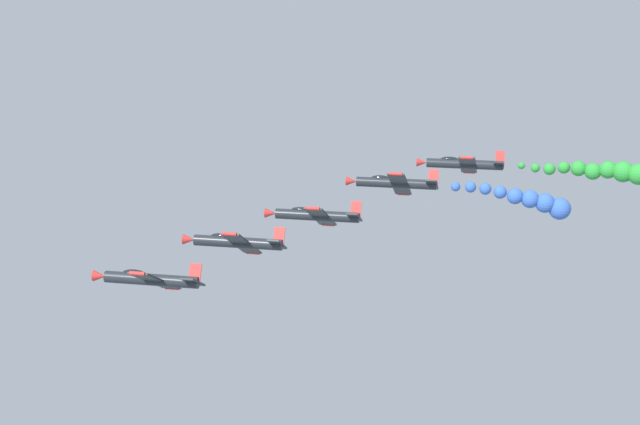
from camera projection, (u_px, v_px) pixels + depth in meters
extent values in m
cylinder|color=#23282D|center=(152.00, 280.00, 85.96)|extent=(1.48, 9.00, 1.48)
cone|color=red|center=(100.00, 276.00, 86.95)|extent=(1.41, 1.20, 1.41)
cube|color=#23282D|center=(156.00, 281.00, 85.87)|extent=(8.28, 1.90, 4.34)
cylinder|color=red|center=(137.00, 274.00, 81.45)|extent=(0.48, 1.40, 0.48)
cylinder|color=red|center=(172.00, 288.00, 90.29)|extent=(0.48, 1.40, 0.48)
cube|color=#23282D|center=(193.00, 282.00, 85.20)|extent=(3.47, 1.20, 1.89)
cube|color=red|center=(195.00, 272.00, 85.36)|extent=(0.85, 1.10, 1.49)
ellipsoid|color=black|center=(134.00, 273.00, 86.41)|extent=(1.03, 2.20, 0.99)
cylinder|color=#23282D|center=(238.00, 242.00, 92.74)|extent=(1.49, 9.00, 1.49)
cone|color=red|center=(189.00, 240.00, 93.73)|extent=(1.41, 1.20, 1.41)
cube|color=#23282D|center=(242.00, 244.00, 92.64)|extent=(8.19, 1.90, 4.50)
cylinder|color=red|center=(229.00, 234.00, 88.24)|extent=(0.49, 1.40, 0.49)
cylinder|color=red|center=(253.00, 253.00, 97.04)|extent=(0.49, 1.40, 0.49)
cube|color=#23282D|center=(277.00, 244.00, 91.98)|extent=(3.43, 1.20, 1.95)
cube|color=red|center=(279.00, 235.00, 92.16)|extent=(0.88, 1.10, 1.48)
ellipsoid|color=black|center=(221.00, 237.00, 93.20)|extent=(1.04, 2.20, 0.99)
cylinder|color=#23282D|center=(317.00, 216.00, 99.15)|extent=(1.47, 9.00, 1.47)
cone|color=red|center=(271.00, 213.00, 100.14)|extent=(1.39, 1.20, 1.39)
cube|color=#23282D|center=(321.00, 217.00, 99.06)|extent=(8.38, 1.90, 4.13)
cylinder|color=red|center=(313.00, 208.00, 94.62)|extent=(0.48, 1.40, 0.48)
cylinder|color=red|center=(328.00, 224.00, 103.50)|extent=(0.48, 1.40, 0.48)
cube|color=#23282D|center=(354.00, 217.00, 98.39)|extent=(3.51, 1.20, 1.80)
cube|color=red|center=(356.00, 209.00, 98.53)|extent=(0.82, 1.10, 1.50)
ellipsoid|color=black|center=(301.00, 210.00, 99.59)|extent=(1.02, 2.20, 0.98)
cylinder|color=#23282D|center=(396.00, 183.00, 104.90)|extent=(1.48, 9.00, 1.48)
cone|color=red|center=(351.00, 181.00, 105.89)|extent=(1.41, 1.20, 1.41)
cube|color=#23282D|center=(400.00, 184.00, 104.80)|extent=(8.28, 1.90, 4.34)
cylinder|color=red|center=(396.00, 174.00, 100.38)|extent=(0.48, 1.40, 0.48)
cylinder|color=red|center=(404.00, 194.00, 109.22)|extent=(0.48, 1.40, 0.48)
cube|color=#23282D|center=(432.00, 184.00, 104.14)|extent=(3.47, 1.20, 1.89)
cube|color=red|center=(433.00, 177.00, 104.30)|extent=(0.85, 1.10, 1.49)
ellipsoid|color=black|center=(381.00, 178.00, 105.35)|extent=(1.03, 2.20, 0.99)
sphere|color=blue|center=(456.00, 187.00, 103.49)|extent=(1.04, 1.04, 1.04)
sphere|color=blue|center=(471.00, 187.00, 103.49)|extent=(1.25, 1.25, 1.25)
sphere|color=blue|center=(485.00, 189.00, 103.27)|extent=(1.34, 1.34, 1.34)
sphere|color=blue|center=(500.00, 192.00, 103.02)|extent=(1.46, 1.46, 1.46)
sphere|color=blue|center=(515.00, 196.00, 102.67)|extent=(1.79, 1.79, 1.79)
sphere|color=blue|center=(530.00, 199.00, 102.55)|extent=(2.00, 2.00, 2.00)
sphere|color=blue|center=(545.00, 203.00, 102.44)|extent=(2.18, 2.18, 2.18)
sphere|color=blue|center=(560.00, 209.00, 102.45)|extent=(2.44, 2.44, 2.44)
cylinder|color=#23282D|center=(465.00, 164.00, 111.09)|extent=(1.44, 9.00, 1.44)
cone|color=red|center=(422.00, 162.00, 112.08)|extent=(1.37, 1.20, 1.37)
cube|color=#23282D|center=(468.00, 165.00, 111.00)|extent=(8.57, 1.90, 3.69)
cylinder|color=red|center=(467.00, 158.00, 106.52)|extent=(0.47, 1.40, 0.47)
cylinder|color=red|center=(469.00, 172.00, 115.48)|extent=(0.47, 1.40, 0.47)
cube|color=#23282D|center=(499.00, 165.00, 110.32)|extent=(3.58, 1.20, 1.62)
cube|color=red|center=(500.00, 158.00, 110.42)|extent=(0.74, 1.10, 1.53)
ellipsoid|color=black|center=(450.00, 159.00, 111.50)|extent=(1.01, 2.20, 0.95)
sphere|color=green|center=(521.00, 166.00, 109.66)|extent=(0.82, 0.82, 0.82)
sphere|color=green|center=(535.00, 168.00, 109.40)|extent=(1.06, 1.06, 1.06)
sphere|color=green|center=(549.00, 169.00, 109.00)|extent=(1.40, 1.40, 1.40)
sphere|color=green|center=(564.00, 168.00, 108.50)|extent=(1.41, 1.41, 1.41)
sphere|color=green|center=(578.00, 168.00, 107.72)|extent=(1.79, 1.79, 1.79)
sphere|color=green|center=(593.00, 171.00, 107.20)|extent=(1.95, 1.95, 1.95)
sphere|color=green|center=(608.00, 170.00, 106.31)|extent=(2.03, 2.03, 2.03)
sphere|color=green|center=(623.00, 172.00, 105.61)|extent=(2.41, 2.41, 2.41)
sphere|color=green|center=(639.00, 174.00, 104.81)|extent=(2.41, 2.41, 2.41)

